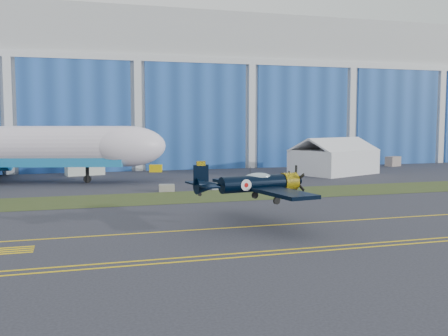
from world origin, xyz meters
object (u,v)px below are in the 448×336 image
object	(u,v)px
shipping_container	(85,167)
tug	(156,168)
warbird	(253,184)
tent	(334,156)

from	to	relation	value
shipping_container	tug	xyz separation A→B (m)	(12.43, 2.12, -0.70)
warbird	tent	world-z (taller)	tent
warbird	tent	xyz separation A→B (m)	(28.75, 38.44, -0.51)
tent	shipping_container	xyz separation A→B (m)	(-41.55, 10.04, -1.81)
shipping_container	warbird	bearing A→B (deg)	-87.85
warbird	shipping_container	distance (m)	50.20
tug	tent	bearing A→B (deg)	-7.33
tent	shipping_container	distance (m)	42.79
shipping_container	tug	bearing A→B (deg)	-2.98
tent	tug	world-z (taller)	tent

